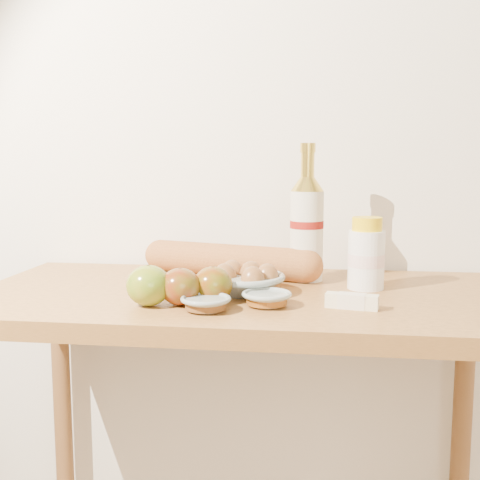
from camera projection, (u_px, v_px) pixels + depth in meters
name	position (u px, v px, depth m)	size (l,w,h in m)	color
back_wall	(258.00, 119.00, 1.62)	(3.50, 0.02, 2.60)	white
table	(242.00, 344.00, 1.36)	(1.20, 0.60, 0.90)	#B07839
bourbon_bottle	(307.00, 225.00, 1.45)	(0.10, 0.10, 0.33)	beige
cream_bottle	(366.00, 256.00, 1.36)	(0.09, 0.09, 0.16)	white
egg_bowl	(244.00, 281.00, 1.33)	(0.25, 0.25, 0.07)	gray
baguette	(230.00, 260.00, 1.51)	(0.49, 0.21, 0.08)	#B87138
apple_yellowgreen	(149.00, 286.00, 1.21)	(0.10, 0.10, 0.08)	olive
apple_redgreen_front	(180.00, 287.00, 1.21)	(0.10, 0.10, 0.08)	maroon
apple_redgreen_right	(213.00, 285.00, 1.24)	(0.09, 0.09, 0.08)	maroon
sugar_bowl	(206.00, 303.00, 1.17)	(0.13, 0.13, 0.03)	gray
syrup_bowl	(267.00, 299.00, 1.21)	(0.13, 0.13, 0.03)	gray
butter_stick	(352.00, 301.00, 1.19)	(0.11, 0.05, 0.03)	beige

